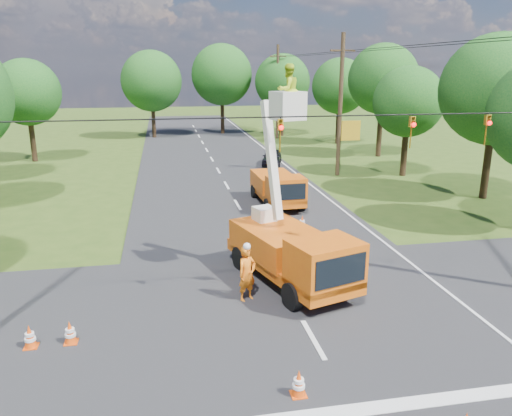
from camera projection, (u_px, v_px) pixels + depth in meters
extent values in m
plane|color=#304B16|center=(227.00, 186.00, 33.50)|extent=(140.00, 140.00, 0.00)
cube|color=black|center=(227.00, 186.00, 33.50)|extent=(12.00, 100.00, 0.06)
cube|color=black|center=(296.00, 309.00, 16.48)|extent=(56.00, 10.00, 0.07)
cube|color=silver|center=(353.00, 412.00, 11.56)|extent=(9.00, 0.45, 0.02)
cube|color=silver|center=(307.00, 182.00, 34.49)|extent=(0.12, 90.00, 0.02)
cube|color=#CE510E|center=(289.00, 263.00, 18.40)|extent=(3.95, 6.47, 0.46)
cube|color=#CE510E|center=(325.00, 263.00, 16.33)|extent=(2.64, 2.31, 1.52)
cube|color=black|center=(341.00, 271.00, 15.58)|extent=(1.85, 0.63, 0.96)
cube|color=#CE510E|center=(278.00, 241.00, 18.91)|extent=(3.39, 4.29, 1.01)
cylinder|color=black|center=(292.00, 296.00, 16.35)|extent=(0.59, 0.99, 0.93)
cylinder|color=black|center=(344.00, 284.00, 17.31)|extent=(0.59, 0.99, 0.93)
cylinder|color=black|center=(240.00, 258.00, 19.62)|extent=(0.59, 0.99, 0.93)
cylinder|color=black|center=(287.00, 249.00, 20.58)|extent=(0.59, 0.99, 0.93)
cube|color=silver|center=(264.00, 214.00, 19.65)|extent=(0.95, 0.95, 0.56)
cube|color=silver|center=(272.00, 160.00, 18.57)|extent=(0.68, 1.38, 4.39)
cube|color=silver|center=(288.00, 106.00, 17.09)|extent=(1.21, 1.21, 0.96)
imported|color=#C6E526|center=(288.00, 90.00, 16.95)|extent=(1.06, 0.98, 1.75)
cube|color=#CE510E|center=(277.00, 193.00, 28.88)|extent=(2.18, 5.47, 0.41)
cube|color=#CE510E|center=(286.00, 189.00, 26.87)|extent=(2.04, 1.60, 1.35)
cube|color=black|center=(290.00, 192.00, 26.14)|extent=(1.71, 0.12, 0.86)
cube|color=#CE510E|center=(273.00, 181.00, 29.40)|extent=(2.24, 3.41, 0.90)
cylinder|color=black|center=(268.00, 206.00, 27.14)|extent=(0.32, 0.84, 0.83)
cylinder|color=black|center=(301.00, 204.00, 27.54)|extent=(0.32, 0.84, 0.83)
cylinder|color=black|center=(254.00, 191.00, 30.35)|extent=(0.32, 0.84, 0.83)
cylinder|color=black|center=(284.00, 190.00, 30.75)|extent=(0.32, 0.84, 0.83)
imported|color=orange|center=(247.00, 274.00, 16.87)|extent=(0.84, 0.75, 1.93)
imported|color=black|center=(272.00, 157.00, 40.62)|extent=(2.42, 3.90, 1.24)
cone|color=#E4480C|center=(299.00, 383.00, 12.03)|extent=(0.36, 0.36, 0.70)
cube|color=#E4480C|center=(298.00, 395.00, 12.12)|extent=(0.38, 0.38, 0.04)
cylinder|color=white|center=(299.00, 380.00, 12.01)|extent=(0.26, 0.26, 0.09)
cylinder|color=white|center=(299.00, 386.00, 12.05)|extent=(0.31, 0.31, 0.09)
cone|color=#E4480C|center=(302.00, 222.00, 24.44)|extent=(0.36, 0.36, 0.70)
cube|color=#E4480C|center=(302.00, 229.00, 24.53)|extent=(0.38, 0.38, 0.04)
cylinder|color=white|center=(302.00, 221.00, 24.42)|extent=(0.26, 0.26, 0.09)
cylinder|color=white|center=(302.00, 224.00, 24.46)|extent=(0.31, 0.31, 0.09)
cone|color=#E4480C|center=(70.00, 332.00, 14.33)|extent=(0.36, 0.36, 0.70)
cube|color=#E4480C|center=(71.00, 342.00, 14.42)|extent=(0.38, 0.38, 0.04)
cylinder|color=white|center=(70.00, 330.00, 14.31)|extent=(0.26, 0.26, 0.09)
cylinder|color=white|center=(70.00, 335.00, 14.35)|extent=(0.31, 0.31, 0.09)
cone|color=#E4480C|center=(30.00, 336.00, 14.10)|extent=(0.36, 0.36, 0.70)
cube|color=#E4480C|center=(31.00, 347.00, 14.20)|extent=(0.38, 0.38, 0.04)
cylinder|color=white|center=(29.00, 334.00, 14.09)|extent=(0.26, 0.26, 0.09)
cylinder|color=white|center=(30.00, 339.00, 14.13)|extent=(0.31, 0.31, 0.09)
cone|color=#E4480C|center=(290.00, 195.00, 29.63)|extent=(0.36, 0.36, 0.70)
cube|color=#E4480C|center=(290.00, 200.00, 29.72)|extent=(0.38, 0.38, 0.04)
cylinder|color=white|center=(290.00, 194.00, 29.62)|extent=(0.26, 0.26, 0.09)
cylinder|color=white|center=(290.00, 196.00, 29.66)|extent=(0.31, 0.31, 0.09)
cylinder|color=#4C3823|center=(340.00, 106.00, 35.52)|extent=(0.30, 0.30, 10.00)
cube|color=#4C3823|center=(343.00, 50.00, 34.49)|extent=(1.80, 0.12, 0.12)
cylinder|color=#4C3823|center=(277.00, 92.00, 54.44)|extent=(0.30, 0.30, 10.00)
cube|color=#4C3823|center=(278.00, 56.00, 53.40)|extent=(1.80, 0.12, 0.12)
cylinder|color=black|center=(284.00, 117.00, 14.67)|extent=(18.00, 0.04, 0.04)
cube|color=#B78915|center=(351.00, 131.00, 15.16)|extent=(0.60, 0.05, 0.60)
imported|color=#B78915|center=(280.00, 136.00, 14.80)|extent=(0.16, 0.20, 1.00)
sphere|color=#FF0C0C|center=(281.00, 128.00, 14.62)|extent=(0.14, 0.14, 0.14)
imported|color=#B78915|center=(411.00, 132.00, 15.54)|extent=(0.16, 0.20, 1.00)
sphere|color=#FF0C0C|center=(414.00, 125.00, 15.36)|extent=(0.14, 0.14, 0.14)
imported|color=#B78915|center=(486.00, 130.00, 16.00)|extent=(0.16, 0.20, 1.00)
sphere|color=#FF0C0C|center=(490.00, 123.00, 15.82)|extent=(0.14, 0.14, 0.14)
cylinder|color=#382616|center=(32.00, 137.00, 41.69)|extent=(0.44, 0.44, 4.05)
sphere|color=#13491A|center=(27.00, 92.00, 40.69)|extent=(5.40, 5.40, 5.40)
cylinder|color=#382616|center=(487.00, 161.00, 29.84)|extent=(0.44, 0.44, 4.58)
sphere|color=#13491A|center=(496.00, 90.00, 28.71)|extent=(6.40, 6.40, 6.40)
cylinder|color=#382616|center=(404.00, 150.00, 36.26)|extent=(0.44, 0.44, 3.78)
sphere|color=#13491A|center=(408.00, 102.00, 35.31)|extent=(5.00, 5.00, 5.00)
cylinder|color=#382616|center=(380.00, 129.00, 43.97)|extent=(0.44, 0.44, 4.75)
sphere|color=#13491A|center=(383.00, 79.00, 42.79)|extent=(6.00, 6.00, 6.00)
cylinder|color=#382616|center=(338.00, 123.00, 51.44)|extent=(0.44, 0.44, 4.14)
sphere|color=#13491A|center=(340.00, 86.00, 50.42)|extent=(5.60, 5.60, 5.60)
cylinder|color=#382616|center=(153.00, 118.00, 55.66)|extent=(0.44, 0.44, 4.40)
sphere|color=#13491A|center=(151.00, 81.00, 54.57)|extent=(6.60, 6.60, 6.60)
cylinder|color=#382616|center=(222.00, 113.00, 58.90)|extent=(0.44, 0.44, 4.84)
sphere|color=#13491A|center=(222.00, 75.00, 57.70)|extent=(7.00, 7.00, 7.00)
cylinder|color=#382616|center=(282.00, 117.00, 57.28)|extent=(0.44, 0.44, 4.31)
sphere|color=#13491A|center=(282.00, 82.00, 56.21)|extent=(6.20, 6.20, 6.20)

